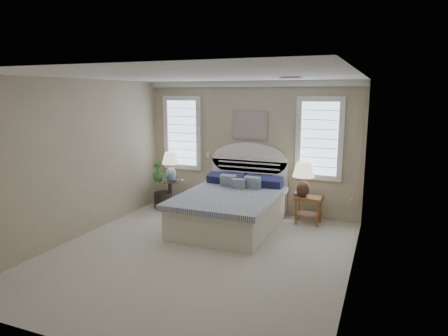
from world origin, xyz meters
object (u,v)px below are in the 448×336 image
Objects in this scene: bed at (232,206)px; floor_pot at (163,200)px; side_table_left at (170,191)px; nightstand_right at (308,204)px; lamp_right at (303,176)px; lamp_left at (171,163)px.

bed is 1.90m from floor_pot.
bed is at bearing -17.03° from floor_pot.
side_table_left reaches higher than nightstand_right.
bed reaches higher than floor_pot.
bed is at bearing -152.09° from lamp_right.
bed reaches higher than nightstand_right.
side_table_left is 2.95m from nightstand_right.
floor_pot is 0.64× the size of lamp_left.
lamp_right is at bearing 0.81° from side_table_left.
side_table_left is at bearing -179.19° from lamp_right.
bed is 1.46m from lamp_right.
floor_pot is 3.10m from lamp_right.
floor_pot is at bearing -165.28° from lamp_left.
nightstand_right is at bearing 1.94° from side_table_left.
lamp_left is at bearing 21.37° from side_table_left.
side_table_left is 1.65× the size of floor_pot.
lamp_right is (3.00, 0.08, 0.76)m from floor_pot.
bed is 3.78× the size of lamp_left.
side_table_left is 0.27m from floor_pot.
side_table_left is at bearing -158.63° from lamp_left.
side_table_left reaches higher than floor_pot.
lamp_right reaches higher than side_table_left.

